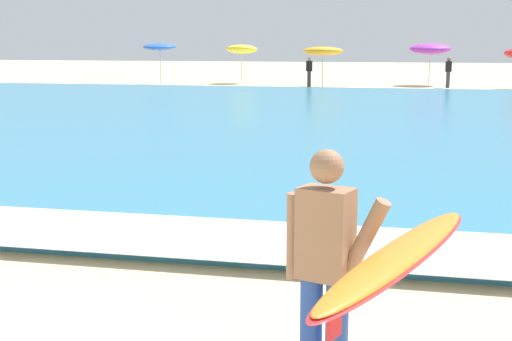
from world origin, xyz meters
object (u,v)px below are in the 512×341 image
beach_umbrella_1 (242,49)px  beachgoer_near_row_mid (309,71)px  surfer_with_board (359,263)px  beach_umbrella_3 (430,49)px  beach_umbrella_2 (323,51)px  beach_umbrella_0 (160,47)px  beachgoer_near_row_left (448,72)px

beach_umbrella_1 → beachgoer_near_row_mid: (4.28, -2.49, -1.11)m
surfer_with_board → beach_umbrella_3: size_ratio=1.03×
beach_umbrella_1 → beach_umbrella_2: (4.97, -2.24, -0.06)m
surfer_with_board → beach_umbrella_3: (1.40, 35.52, 0.97)m
beach_umbrella_1 → beach_umbrella_2: size_ratio=1.04×
beach_umbrella_3 → beachgoer_near_row_mid: beach_umbrella_3 is taller
beach_umbrella_0 → beach_umbrella_1: beach_umbrella_0 is taller
beach_umbrella_0 → beach_umbrella_1: size_ratio=1.04×
beach_umbrella_0 → beach_umbrella_3: size_ratio=1.02×
beach_umbrella_2 → beach_umbrella_1: bearing=155.7°
beach_umbrella_2 → beachgoer_near_row_left: (6.51, 0.71, -1.05)m
beach_umbrella_2 → surfer_with_board: bearing=-82.8°
beach_umbrella_1 → beach_umbrella_3: size_ratio=0.98×
beach_umbrella_0 → beachgoer_near_row_mid: size_ratio=1.50×
beach_umbrella_0 → beach_umbrella_2: bearing=-0.9°
beach_umbrella_1 → beachgoer_near_row_left: (11.48, -1.53, -1.11)m
surfer_with_board → beach_umbrella_0: bearing=112.0°
surfer_with_board → beach_umbrella_0: 35.77m
beach_umbrella_1 → beachgoer_near_row_left: bearing=-7.6°
surfer_with_board → beach_umbrella_0: beach_umbrella_0 is taller
surfer_with_board → beach_umbrella_3: beach_umbrella_3 is taller
beach_umbrella_0 → beachgoer_near_row_left: 15.74m
beach_umbrella_0 → beachgoer_near_row_mid: bearing=-2.7°
beach_umbrella_3 → beachgoer_near_row_mid: 6.96m
beach_umbrella_0 → beachgoer_near_row_mid: beach_umbrella_0 is taller
beach_umbrella_3 → beachgoer_near_row_left: bearing=-63.0°
surfer_with_board → beach_umbrella_0: size_ratio=1.02×
beachgoer_near_row_left → beachgoer_near_row_mid: bearing=-172.4°
beach_umbrella_2 → beachgoer_near_row_mid: 1.28m
surfer_with_board → beach_umbrella_0: (-13.36, 33.16, 1.08)m
beach_umbrella_1 → beachgoer_near_row_left: size_ratio=1.44×
beach_umbrella_1 → beachgoer_near_row_mid: bearing=-30.2°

